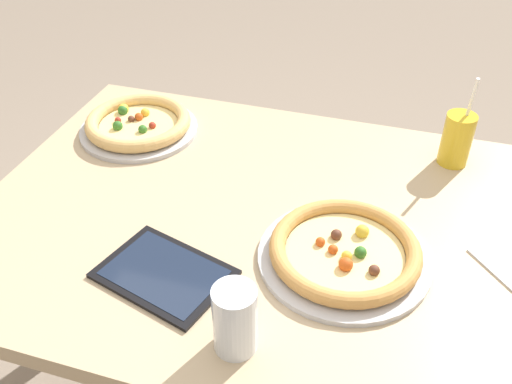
{
  "coord_description": "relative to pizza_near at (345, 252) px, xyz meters",
  "views": [
    {
      "loc": [
        0.27,
        -0.91,
        1.54
      ],
      "look_at": [
        -0.02,
        0.04,
        0.78
      ],
      "focal_mm": 40.55,
      "sensor_mm": 36.0,
      "label": 1
    }
  ],
  "objects": [
    {
      "name": "fork",
      "position": [
        0.31,
        0.02,
        -0.02
      ],
      "size": [
        0.15,
        0.16,
        0.0
      ],
      "color": "silver",
      "rests_on": "dining_table"
    },
    {
      "name": "pizza_far",
      "position": [
        -0.6,
        0.32,
        0.0
      ],
      "size": [
        0.3,
        0.3,
        0.05
      ],
      "color": "#B7B7BC",
      "rests_on": "dining_table"
    },
    {
      "name": "water_cup_clear",
      "position": [
        -0.14,
        -0.26,
        0.05
      ],
      "size": [
        0.07,
        0.07,
        0.13
      ],
      "color": "silver",
      "rests_on": "dining_table"
    },
    {
      "name": "drink_cup_colored",
      "position": [
        0.19,
        0.41,
        0.05
      ],
      "size": [
        0.07,
        0.07,
        0.23
      ],
      "color": "gold",
      "rests_on": "dining_table"
    },
    {
      "name": "dining_table",
      "position": [
        -0.2,
        0.08,
        -0.13
      ],
      "size": [
        1.22,
        0.91,
        0.75
      ],
      "color": "tan",
      "rests_on": "ground"
    },
    {
      "name": "pizza_near",
      "position": [
        0.0,
        0.0,
        0.0
      ],
      "size": [
        0.34,
        0.34,
        0.04
      ],
      "color": "#B7B7BC",
      "rests_on": "dining_table"
    },
    {
      "name": "tablet",
      "position": [
        -0.32,
        -0.14,
        -0.02
      ],
      "size": [
        0.28,
        0.23,
        0.01
      ],
      "color": "black",
      "rests_on": "dining_table"
    }
  ]
}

